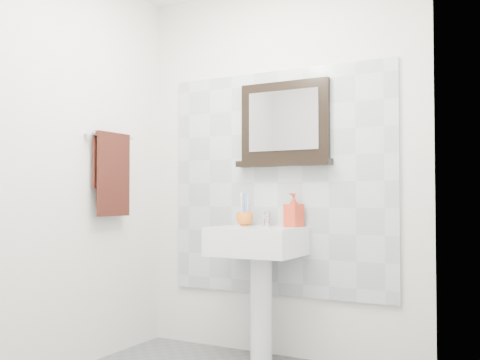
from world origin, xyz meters
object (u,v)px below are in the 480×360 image
framed_mirror (285,126)px  hand_towel (112,168)px  toothbrush_cup (244,219)px  soap_dispenser (294,210)px  pedestal_sink (258,256)px

framed_mirror → hand_towel: framed_mirror is taller
toothbrush_cup → framed_mirror: (0.27, 0.06, 0.62)m
framed_mirror → hand_towel: (-1.00, -0.55, -0.28)m
soap_dispenser → framed_mirror: size_ratio=0.33×
soap_dispenser → hand_towel: hand_towel is taller
soap_dispenser → hand_towel: 1.23m
soap_dispenser → framed_mirror: 0.56m
toothbrush_cup → soap_dispenser: (0.35, 0.02, 0.06)m
soap_dispenser → framed_mirror: (-0.08, 0.05, 0.55)m
toothbrush_cup → hand_towel: hand_towel is taller
framed_mirror → hand_towel: size_ratio=1.20×
soap_dispenser → toothbrush_cup: bearing=-160.5°
pedestal_sink → hand_towel: (-0.89, -0.36, 0.57)m
pedestal_sink → framed_mirror: 0.87m
pedestal_sink → soap_dispenser: size_ratio=4.44×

